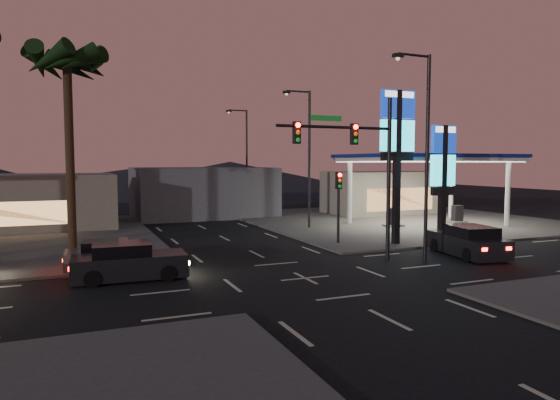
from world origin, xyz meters
name	(u,v)px	position (x,y,z in m)	size (l,w,h in m)	color
ground	(305,278)	(0.00, 0.00, 0.00)	(140.00, 140.00, 0.00)	black
corner_lot_ne	(395,220)	(16.00, 16.00, 0.06)	(24.00, 24.00, 0.12)	#47443F
gas_station	(428,160)	(16.00, 12.00, 5.08)	(12.20, 8.20, 5.47)	silver
convenience_store	(381,193)	(18.00, 21.00, 2.00)	(10.00, 6.00, 4.00)	#726B5B
pylon_sign_tall	(397,136)	(8.50, 5.50, 6.39)	(2.20, 0.35, 9.00)	black
pylon_sign_short	(443,166)	(11.00, 4.50, 4.66)	(1.60, 0.35, 7.00)	black
traffic_signal_mast	(359,155)	(3.76, 1.99, 5.23)	(6.10, 0.39, 8.00)	black
pedestal_signal	(339,196)	(5.50, 6.98, 2.92)	(0.32, 0.39, 4.30)	black
streetlight_near	(424,145)	(6.79, 1.00, 5.72)	(2.14, 0.25, 10.00)	black
streetlight_mid	(307,151)	(6.79, 14.00, 5.72)	(2.14, 0.25, 10.00)	black
streetlight_far	(245,154)	(6.79, 28.00, 5.72)	(2.14, 0.25, 10.00)	black
palm_a	(67,73)	(-9.00, 9.50, 9.43)	(4.41, 4.41, 10.86)	black
building_far_mid	(202,192)	(2.00, 26.00, 2.20)	(12.00, 9.00, 4.40)	#4C4C51
hill_right	(230,177)	(15.00, 60.00, 2.50)	(50.00, 50.00, 5.00)	black
hill_center	(135,181)	(0.00, 60.00, 2.00)	(60.00, 60.00, 4.00)	black
car_lane_a_front	(128,262)	(-6.89, 2.66, 0.71)	(4.79, 2.17, 1.53)	black
car_lane_b_front	(110,256)	(-7.41, 5.05, 0.62)	(4.20, 1.97, 1.34)	#525254
suv_station	(468,242)	(9.99, 1.28, 0.74)	(2.81, 5.06, 1.60)	black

